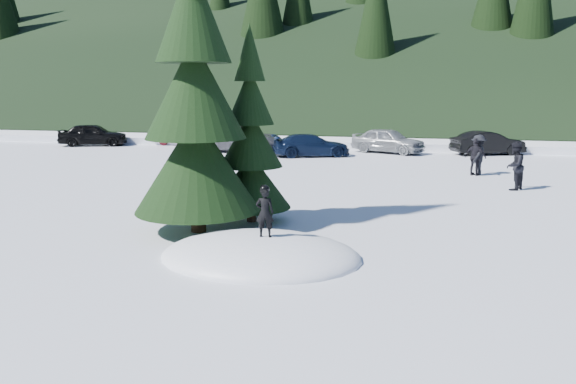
% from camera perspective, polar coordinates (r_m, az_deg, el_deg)
% --- Properties ---
extents(ground, '(200.00, 200.00, 0.00)m').
position_cam_1_polar(ground, '(12.45, -2.81, -6.65)').
color(ground, white).
rests_on(ground, ground).
extents(snow_mound, '(4.48, 3.52, 0.96)m').
position_cam_1_polar(snow_mound, '(12.45, -2.81, -6.65)').
color(snow_mound, white).
rests_on(snow_mound, ground).
extents(forest_hillside, '(200.00, 60.00, 25.00)m').
position_cam_1_polar(forest_hillside, '(66.08, 11.08, 18.05)').
color(forest_hillside, black).
rests_on(forest_hillside, ground).
extents(spruce_tall, '(3.20, 3.20, 8.60)m').
position_cam_1_polar(spruce_tall, '(14.34, -9.43, 8.97)').
color(spruce_tall, black).
rests_on(spruce_tall, ground).
extents(spruce_short, '(2.20, 2.20, 5.37)m').
position_cam_1_polar(spruce_short, '(15.38, -3.82, 4.65)').
color(spruce_short, black).
rests_on(spruce_short, ground).
extents(child_skier, '(0.43, 0.32, 1.08)m').
position_cam_1_polar(child_skier, '(12.16, -2.37, -2.10)').
color(child_skier, black).
rests_on(child_skier, snow_mound).
extents(adult_0, '(1.00, 1.08, 1.77)m').
position_cam_1_polar(adult_0, '(21.97, 22.02, 2.47)').
color(adult_0, black).
rests_on(adult_0, ground).
extents(adult_1, '(0.99, 0.81, 1.58)m').
position_cam_1_polar(adult_1, '(25.04, 18.52, 3.39)').
color(adult_1, black).
rests_on(adult_1, ground).
extents(adult_2, '(0.95, 1.26, 1.72)m').
position_cam_1_polar(adult_2, '(25.24, 18.76, 3.59)').
color(adult_2, black).
rests_on(adult_2, ground).
extents(car_0, '(4.54, 2.94, 1.44)m').
position_cam_1_polar(car_0, '(38.19, -19.18, 5.54)').
color(car_0, black).
rests_on(car_0, ground).
extents(car_1, '(4.30, 1.53, 1.41)m').
position_cam_1_polar(car_1, '(37.17, -10.31, 5.81)').
color(car_1, black).
rests_on(car_1, ground).
extents(car_2, '(5.83, 3.63, 1.50)m').
position_cam_1_polar(car_2, '(32.80, -4.90, 5.41)').
color(car_2, '#414247').
rests_on(car_2, ground).
extents(car_3, '(4.52, 3.14, 1.22)m').
position_cam_1_polar(car_3, '(30.46, 2.35, 4.77)').
color(car_3, black).
rests_on(car_3, ground).
extents(car_4, '(4.51, 3.22, 1.43)m').
position_cam_1_polar(car_4, '(32.57, 10.12, 5.18)').
color(car_4, gray).
rests_on(car_4, ground).
extents(car_5, '(4.19, 2.83, 1.31)m').
position_cam_1_polar(car_5, '(33.10, 19.62, 4.71)').
color(car_5, black).
rests_on(car_5, ground).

